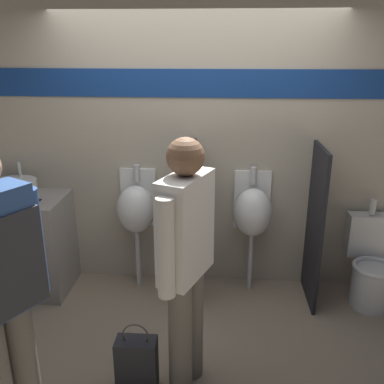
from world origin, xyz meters
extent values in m
plane|color=gray|center=(0.00, 0.00, 0.00)|extent=(16.00, 16.00, 0.00)
cube|color=#B2A893|center=(0.00, 0.60, 1.35)|extent=(4.47, 0.06, 2.70)
cube|color=navy|center=(0.00, 0.56, 1.90)|extent=(4.38, 0.01, 0.24)
cube|color=gray|center=(-1.68, 0.28, 0.46)|extent=(1.02, 0.58, 0.92)
cylinder|color=silver|center=(-1.63, 0.34, 0.99)|extent=(0.40, 0.40, 0.14)
cylinder|color=silver|center=(-1.63, 0.48, 1.13)|extent=(0.03, 0.03, 0.14)
cube|color=black|center=(-1.37, 0.17, 0.93)|extent=(0.07, 0.14, 0.01)
cube|color=black|center=(0.00, 0.29, 0.71)|extent=(0.03, 0.56, 1.43)
cube|color=black|center=(1.07, 0.29, 0.71)|extent=(0.03, 0.56, 1.43)
cylinder|color=silver|center=(-0.54, 0.41, 0.29)|extent=(0.04, 0.04, 0.58)
ellipsoid|color=silver|center=(-0.54, 0.41, 0.78)|extent=(0.35, 0.30, 0.45)
cube|color=silver|center=(-0.54, 0.56, 0.85)|extent=(0.34, 0.02, 0.56)
cylinder|color=silver|center=(-0.54, 0.52, 1.10)|extent=(0.06, 0.06, 0.16)
cylinder|color=silver|center=(0.53, 0.41, 0.29)|extent=(0.04, 0.04, 0.58)
ellipsoid|color=silver|center=(0.53, 0.41, 0.78)|extent=(0.35, 0.30, 0.45)
cube|color=silver|center=(0.53, 0.56, 0.85)|extent=(0.34, 0.02, 0.56)
cylinder|color=silver|center=(0.53, 0.52, 1.10)|extent=(0.06, 0.06, 0.16)
cylinder|color=silver|center=(1.60, 0.20, 0.18)|extent=(0.37, 0.37, 0.37)
torus|color=silver|center=(1.60, 0.20, 0.38)|extent=(0.39, 0.39, 0.04)
cube|color=silver|center=(1.60, 0.48, 0.57)|extent=(0.38, 0.16, 0.40)
cylinder|color=silver|center=(1.60, 0.46, 0.85)|extent=(0.06, 0.06, 0.14)
cylinder|color=#666056|center=(-0.88, -1.27, 0.43)|extent=(0.16, 0.16, 0.87)
cylinder|color=#2D4C84|center=(-0.79, -1.12, 1.18)|extent=(0.11, 0.11, 0.63)
cylinder|color=#666056|center=(0.00, -0.90, 0.42)|extent=(0.16, 0.16, 0.84)
cylinder|color=#666056|center=(0.06, -0.75, 0.42)|extent=(0.16, 0.16, 0.84)
cube|color=silver|center=(0.03, -0.82, 1.17)|extent=(0.34, 0.48, 0.66)
cylinder|color=silver|center=(-0.06, -1.05, 1.13)|extent=(0.10, 0.10, 0.61)
cylinder|color=silver|center=(0.13, -0.59, 1.13)|extent=(0.10, 0.10, 0.61)
sphere|color=brown|center=(0.03, -0.82, 1.61)|extent=(0.23, 0.23, 0.23)
cube|color=#232328|center=(-0.29, -0.91, 0.19)|extent=(0.27, 0.15, 0.39)
torus|color=#4C4742|center=(-0.29, -0.91, 0.43)|extent=(0.18, 0.01, 0.18)
camera|label=1|loc=(0.24, -3.21, 2.23)|focal=40.00mm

